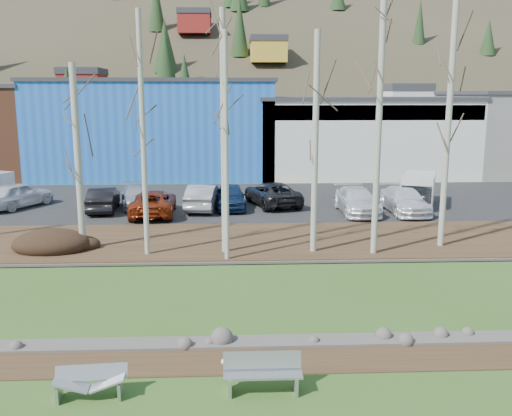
{
  "coord_description": "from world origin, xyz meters",
  "views": [
    {
      "loc": [
        0.44,
        -12.19,
        7.06
      ],
      "look_at": [
        1.47,
        10.52,
        2.5
      ],
      "focal_mm": 40.0,
      "sensor_mm": 36.0,
      "label": 1
    }
  ],
  "objects_px": {
    "car_4": "(231,197)",
    "car_8": "(357,201)",
    "car_1": "(103,199)",
    "bench_damaged": "(90,382)",
    "car_0": "(17,195)",
    "bench_intact": "(263,373)",
    "car_5": "(203,197)",
    "seagull": "(229,361)",
    "car_2": "(153,203)",
    "car_7": "(404,200)",
    "van_white": "(418,191)",
    "car_3": "(137,196)",
    "car_6": "(272,194)"
  },
  "relations": [
    {
      "from": "car_4",
      "to": "car_8",
      "type": "height_order",
      "value": "car_4"
    },
    {
      "from": "car_1",
      "to": "bench_damaged",
      "type": "bearing_deg",
      "value": 96.47
    },
    {
      "from": "car_0",
      "to": "bench_intact",
      "type": "bearing_deg",
      "value": 147.88
    },
    {
      "from": "car_0",
      "to": "car_5",
      "type": "height_order",
      "value": "car_0"
    },
    {
      "from": "bench_intact",
      "to": "seagull",
      "type": "bearing_deg",
      "value": 124.0
    },
    {
      "from": "bench_damaged",
      "to": "car_2",
      "type": "xyz_separation_m",
      "value": [
        -1.14,
        20.15,
        0.49
      ]
    },
    {
      "from": "car_1",
      "to": "car_8",
      "type": "bearing_deg",
      "value": 170.29
    },
    {
      "from": "bench_damaged",
      "to": "car_0",
      "type": "xyz_separation_m",
      "value": [
        -9.83,
        22.77,
        0.57
      ]
    },
    {
      "from": "bench_damaged",
      "to": "car_1",
      "type": "height_order",
      "value": "car_1"
    },
    {
      "from": "bench_intact",
      "to": "car_2",
      "type": "distance_m",
      "value": 20.73
    },
    {
      "from": "car_7",
      "to": "bench_damaged",
      "type": "bearing_deg",
      "value": -125.04
    },
    {
      "from": "bench_damaged",
      "to": "car_4",
      "type": "distance_m",
      "value": 22.08
    },
    {
      "from": "bench_damaged",
      "to": "van_white",
      "type": "xyz_separation_m",
      "value": [
        15.13,
        22.19,
        0.74
      ]
    },
    {
      "from": "car_3",
      "to": "car_8",
      "type": "relative_size",
      "value": 0.88
    },
    {
      "from": "seagull",
      "to": "car_6",
      "type": "xyz_separation_m",
      "value": [
        2.72,
        21.49,
        0.7
      ]
    },
    {
      "from": "car_5",
      "to": "car_7",
      "type": "bearing_deg",
      "value": 179.07
    },
    {
      "from": "car_3",
      "to": "van_white",
      "type": "distance_m",
      "value": 17.66
    },
    {
      "from": "seagull",
      "to": "car_5",
      "type": "distance_m",
      "value": 20.41
    },
    {
      "from": "van_white",
      "to": "seagull",
      "type": "bearing_deg",
      "value": -98.06
    },
    {
      "from": "car_0",
      "to": "van_white",
      "type": "relative_size",
      "value": 0.98
    },
    {
      "from": "van_white",
      "to": "car_6",
      "type": "bearing_deg",
      "value": -162.26
    },
    {
      "from": "car_2",
      "to": "van_white",
      "type": "xyz_separation_m",
      "value": [
        16.26,
        2.04,
        0.24
      ]
    },
    {
      "from": "car_7",
      "to": "car_8",
      "type": "bearing_deg",
      "value": 179.02
    },
    {
      "from": "car_4",
      "to": "car_0",
      "type": "bearing_deg",
      "value": 174.18
    },
    {
      "from": "car_7",
      "to": "car_2",
      "type": "bearing_deg",
      "value": 179.02
    },
    {
      "from": "car_0",
      "to": "car_2",
      "type": "bearing_deg",
      "value": -170.38
    },
    {
      "from": "car_2",
      "to": "car_3",
      "type": "bearing_deg",
      "value": -64.3
    },
    {
      "from": "seagull",
      "to": "car_1",
      "type": "bearing_deg",
      "value": 127.0
    },
    {
      "from": "bench_damaged",
      "to": "seagull",
      "type": "relative_size",
      "value": 3.75
    },
    {
      "from": "van_white",
      "to": "car_7",
      "type": "bearing_deg",
      "value": -104.85
    },
    {
      "from": "car_0",
      "to": "car_1",
      "type": "xyz_separation_m",
      "value": [
        5.55,
        -1.32,
        -0.08
      ]
    },
    {
      "from": "car_6",
      "to": "bench_intact",
      "type": "bearing_deg",
      "value": 69.94
    },
    {
      "from": "car_0",
      "to": "car_6",
      "type": "height_order",
      "value": "car_0"
    },
    {
      "from": "car_4",
      "to": "van_white",
      "type": "relative_size",
      "value": 0.91
    },
    {
      "from": "bench_intact",
      "to": "van_white",
      "type": "height_order",
      "value": "van_white"
    },
    {
      "from": "car_0",
      "to": "bench_damaged",
      "type": "bearing_deg",
      "value": 139.69
    },
    {
      "from": "car_0",
      "to": "car_3",
      "type": "xyz_separation_m",
      "value": [
        7.31,
        0.01,
        -0.15
      ]
    },
    {
      "from": "car_0",
      "to": "car_6",
      "type": "bearing_deg",
      "value": -153.52
    },
    {
      "from": "bench_intact",
      "to": "bench_damaged",
      "type": "xyz_separation_m",
      "value": [
        -4.08,
        -0.09,
        -0.1
      ]
    },
    {
      "from": "bench_damaged",
      "to": "car_1",
      "type": "distance_m",
      "value": 21.87
    },
    {
      "from": "car_8",
      "to": "bench_damaged",
      "type": "bearing_deg",
      "value": -119.12
    },
    {
      "from": "bench_damaged",
      "to": "car_0",
      "type": "height_order",
      "value": "car_0"
    },
    {
      "from": "car_0",
      "to": "car_6",
      "type": "relative_size",
      "value": 0.89
    },
    {
      "from": "car_0",
      "to": "car_3",
      "type": "distance_m",
      "value": 7.31
    },
    {
      "from": "bench_intact",
      "to": "car_1",
      "type": "height_order",
      "value": "car_1"
    },
    {
      "from": "car_8",
      "to": "bench_intact",
      "type": "bearing_deg",
      "value": -109.43
    },
    {
      "from": "seagull",
      "to": "car_0",
      "type": "relative_size",
      "value": 0.1
    },
    {
      "from": "seagull",
      "to": "car_7",
      "type": "relative_size",
      "value": 0.09
    },
    {
      "from": "bench_damaged",
      "to": "car_8",
      "type": "bearing_deg",
      "value": 57.61
    },
    {
      "from": "car_3",
      "to": "car_4",
      "type": "bearing_deg",
      "value": -21.12
    }
  ]
}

